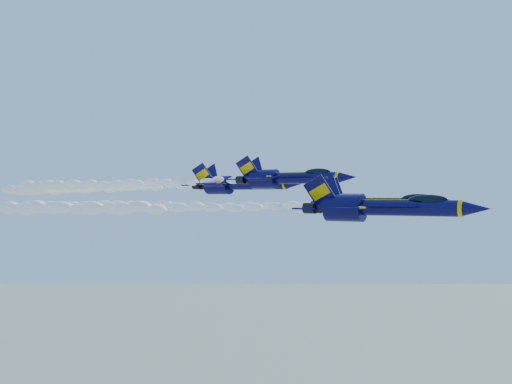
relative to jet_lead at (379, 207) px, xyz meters
The scene contains 8 objects.
jet_lead is the anchor object (origin of this frame).
smoke_trail_jet_lead 32.02m from the jet_lead, behind, with size 49.11×2.09×1.88m, color white.
jet_second 6.78m from the jet_lead, 110.80° to the left, with size 16.96×13.91×6.30m.
smoke_trail_jet_second 34.79m from the jet_lead, 169.51° to the left, with size 49.11×2.02×1.82m, color white.
jet_third 26.82m from the jet_lead, 136.98° to the left, with size 18.07×14.82×6.71m.
smoke_trail_jet_third 54.88m from the jet_lead, 160.68° to the left, with size 49.11×2.16×1.94m, color white.
jet_fourth 37.23m from the jet_lead, 143.52° to the left, with size 19.05×15.63×7.08m.
smoke_trail_jet_fourth 66.36m from the jet_lead, 160.57° to the left, with size 49.11×2.28×2.05m, color white.
Camera 1 is at (31.81, -64.70, 152.07)m, focal length 40.00 mm.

